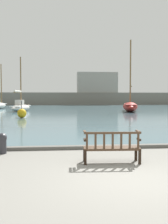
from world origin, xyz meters
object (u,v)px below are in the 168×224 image
sailboat_outer_port (21,107)px  mooring_bollard (2,142)px  sailboat_nearest_port (130,106)px  park_bench (112,147)px  channel_buoy (22,113)px

sailboat_outer_port → mooring_bollard: (2.49, -26.00, -0.27)m
sailboat_outer_port → sailboat_nearest_port: (13.56, -1.47, 0.08)m
park_bench → sailboat_nearest_port: (7.71, 26.22, 0.26)m
mooring_bollard → sailboat_nearest_port: bearing=65.7°
sailboat_outer_port → channel_buoy: bearing=-82.7°
park_bench → mooring_bollard: 3.76m
park_bench → mooring_bollard: size_ratio=2.37×
park_bench → sailboat_nearest_port: 27.33m
sailboat_nearest_port → mooring_bollard: sailboat_nearest_port is taller
park_bench → channel_buoy: 17.06m
channel_buoy → park_bench: bearing=-75.0°
sailboat_nearest_port → channel_buoy: 15.55m
park_bench → mooring_bollard: bearing=153.3°
sailboat_outer_port → mooring_bollard: 26.12m
sailboat_nearest_port → park_bench: bearing=-106.4°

